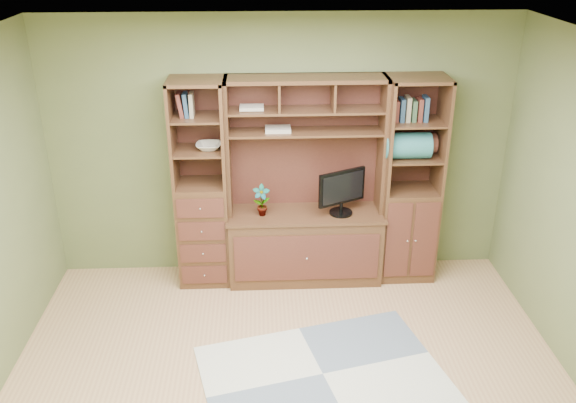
{
  "coord_description": "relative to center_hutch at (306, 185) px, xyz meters",
  "views": [
    {
      "loc": [
        -0.19,
        -3.63,
        3.31
      ],
      "look_at": [
        0.04,
        1.2,
        1.1
      ],
      "focal_mm": 38.0,
      "sensor_mm": 36.0,
      "label": 1
    }
  ],
  "objects": [
    {
      "name": "orchid",
      "position": [
        -0.43,
        -0.03,
        -0.14
      ],
      "size": [
        0.16,
        0.11,
        0.31
      ],
      "primitive_type": "imported",
      "color": "#B35A3C",
      "rests_on": "center_hutch"
    },
    {
      "name": "left_tower",
      "position": [
        -1.0,
        0.04,
        0.0
      ],
      "size": [
        0.5,
        0.45,
        2.05
      ],
      "primitive_type": "cube",
      "color": "#482B19",
      "rests_on": "ground"
    },
    {
      "name": "center_hutch",
      "position": [
        0.0,
        0.0,
        0.0
      ],
      "size": [
        1.54,
        0.53,
        2.05
      ],
      "primitive_type": "cube",
      "color": "#482B19",
      "rests_on": "ground"
    },
    {
      "name": "monitor",
      "position": [
        0.35,
        -0.03,
        0.01
      ],
      "size": [
        0.55,
        0.43,
        0.62
      ],
      "primitive_type": "cube",
      "rotation": [
        0.0,
        0.0,
        0.46
      ],
      "color": "black",
      "rests_on": "center_hutch"
    },
    {
      "name": "right_tower",
      "position": [
        1.02,
        0.04,
        0.0
      ],
      "size": [
        0.55,
        0.45,
        2.05
      ],
      "primitive_type": "cube",
      "color": "#482B19",
      "rests_on": "ground"
    },
    {
      "name": "bowl",
      "position": [
        -0.91,
        0.04,
        0.39
      ],
      "size": [
        0.24,
        0.24,
        0.06
      ],
      "primitive_type": "imported",
      "color": "silver",
      "rests_on": "left_tower"
    },
    {
      "name": "magazines",
      "position": [
        -0.26,
        0.09,
        0.53
      ],
      "size": [
        0.24,
        0.17,
        0.04
      ],
      "primitive_type": "cube",
      "color": "#B3A999",
      "rests_on": "center_hutch"
    },
    {
      "name": "rug",
      "position": [
        0.04,
        -1.5,
        -1.02
      ],
      "size": [
        2.14,
        1.68,
        0.01
      ],
      "primitive_type": "cube",
      "rotation": [
        0.0,
        0.0,
        0.24
      ],
      "color": "#9DA2A2",
      "rests_on": "ground"
    },
    {
      "name": "blanket_teal",
      "position": [
        0.95,
        -0.01,
        0.39
      ],
      "size": [
        0.43,
        0.25,
        0.25
      ],
      "primitive_type": "cube",
      "color": "#2A6C6F",
      "rests_on": "right_tower"
    },
    {
      "name": "blanket_red",
      "position": [
        1.08,
        0.12,
        0.36
      ],
      "size": [
        0.35,
        0.19,
        0.19
      ],
      "primitive_type": "cube",
      "color": "brown",
      "rests_on": "right_tower"
    },
    {
      "name": "room",
      "position": [
        -0.23,
        -1.73,
        0.28
      ],
      "size": [
        4.6,
        4.1,
        2.64
      ],
      "color": "tan",
      "rests_on": "ground"
    }
  ]
}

